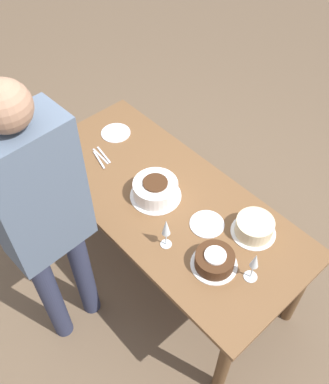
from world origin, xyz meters
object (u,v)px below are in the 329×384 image
cake_front_chocolate (215,260)px  cake_back_decorated (254,227)px  wine_glass_far (255,263)px  wine_glass_near (166,229)px  cake_center_white (155,190)px  person_cutting (42,213)px

cake_front_chocolate → cake_back_decorated: bearing=89.6°
cake_back_decorated → wine_glass_far: 0.29m
wine_glass_far → cake_back_decorated: bearing=127.4°
cake_front_chocolate → wine_glass_near: wine_glass_near is taller
cake_center_white → cake_back_decorated: (0.55, 0.22, -0.01)m
cake_front_chocolate → person_cutting: bearing=-135.8°
cake_front_chocolate → person_cutting: 0.86m
cake_back_decorated → person_cutting: person_cutting is taller
cake_center_white → wine_glass_near: 0.35m
wine_glass_far → person_cutting: person_cutting is taller
cake_back_decorated → person_cutting: bearing=-123.9°
cake_back_decorated → person_cutting: (-0.58, -0.86, 0.31)m
cake_front_chocolate → wine_glass_far: (0.17, 0.08, 0.09)m
wine_glass_far → person_cutting: 1.01m
cake_center_white → wine_glass_far: bearing=-0.1°
cake_back_decorated → cake_front_chocolate: bearing=-90.4°
cake_front_chocolate → person_cutting: person_cutting is taller
cake_center_white → person_cutting: bearing=-92.9°
wine_glass_near → person_cutting: size_ratio=0.12×
cake_center_white → wine_glass_far: size_ratio=1.48×
wine_glass_near → person_cutting: 0.61m
cake_center_white → cake_back_decorated: bearing=21.7°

